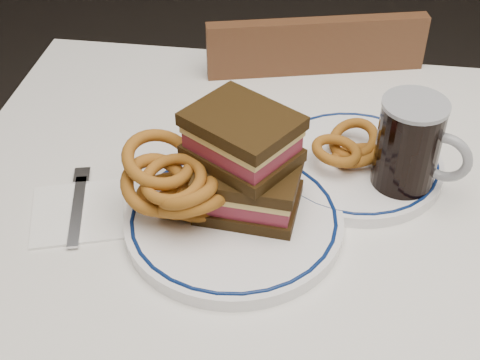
# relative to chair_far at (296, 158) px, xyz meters

# --- Properties ---
(dining_table) EXTENTS (1.27, 0.87, 0.75)m
(dining_table) POSITION_rel_chair_far_xyz_m (0.14, -0.48, 0.18)
(dining_table) COLOR white
(dining_table) RESTS_ON floor
(chair_far) EXTENTS (0.48, 0.48, 0.85)m
(chair_far) POSITION_rel_chair_far_xyz_m (0.00, 0.00, 0.00)
(chair_far) COLOR #4D2818
(chair_far) RESTS_ON floor
(main_plate) EXTENTS (0.29, 0.29, 0.02)m
(main_plate) POSITION_rel_chair_far_xyz_m (-0.06, -0.53, 0.30)
(main_plate) COLOR white
(main_plate) RESTS_ON dining_table
(reuben_sandwich) EXTENTS (0.17, 0.16, 0.14)m
(reuben_sandwich) POSITION_rel_chair_far_xyz_m (-0.05, -0.50, 0.38)
(reuben_sandwich) COLOR black
(reuben_sandwich) RESTS_ON main_plate
(onion_rings_main) EXTENTS (0.15, 0.13, 0.12)m
(onion_rings_main) POSITION_rel_chair_far_xyz_m (-0.13, -0.54, 0.35)
(onion_rings_main) COLOR brown
(onion_rings_main) RESTS_ON main_plate
(ketchup_ramekin) EXTENTS (0.06, 0.06, 0.03)m
(ketchup_ramekin) POSITION_rel_chair_far_xyz_m (-0.07, -0.43, 0.33)
(ketchup_ramekin) COLOR silver
(ketchup_ramekin) RESTS_ON main_plate
(beer_mug) EXTENTS (0.13, 0.09, 0.15)m
(beer_mug) POSITION_rel_chair_far_xyz_m (0.17, -0.42, 0.36)
(beer_mug) COLOR black
(beer_mug) RESTS_ON dining_table
(far_plate) EXTENTS (0.26, 0.26, 0.02)m
(far_plate) POSITION_rel_chair_far_xyz_m (0.10, -0.38, 0.30)
(far_plate) COLOR white
(far_plate) RESTS_ON dining_table
(onion_rings_far) EXTENTS (0.11, 0.12, 0.07)m
(onion_rings_far) POSITION_rel_chair_far_xyz_m (0.09, -0.38, 0.32)
(onion_rings_far) COLOR brown
(onion_rings_far) RESTS_ON far_plate
(napkin_fork) EXTENTS (0.16, 0.17, 0.01)m
(napkin_fork) POSITION_rel_chair_far_xyz_m (-0.28, -0.53, 0.29)
(napkin_fork) COLOR white
(napkin_fork) RESTS_ON dining_table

